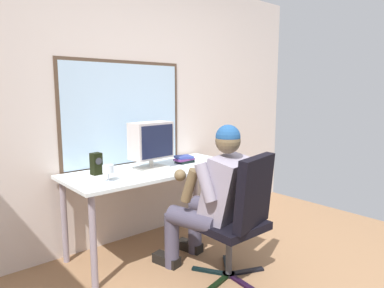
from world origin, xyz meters
TOP-DOWN VIEW (x-y plane):
  - wall_rear at (-0.00, 1.99)m, footprint 4.66×0.08m
  - desk at (0.03, 1.59)m, footprint 1.58×0.68m
  - office_chair at (0.21, 0.71)m, footprint 0.58×0.57m
  - person_seated at (0.16, 0.97)m, footprint 0.60×0.83m
  - crt_monitor at (0.01, 1.61)m, footprint 0.39×0.23m
  - wine_glass at (-0.48, 1.46)m, footprint 0.09×0.09m
  - desk_speaker at (-0.46, 1.72)m, footprint 0.09×0.09m
  - book_stack at (0.39, 1.61)m, footprint 0.20×0.16m

SIDE VIEW (x-z plane):
  - office_chair at x=0.21m, z-range 0.06..1.03m
  - person_seated at x=0.16m, z-range 0.02..1.21m
  - desk at x=0.03m, z-range 0.29..1.04m
  - book_stack at x=0.39m, z-range 0.75..0.82m
  - wine_glass at x=-0.48m, z-range 0.77..0.90m
  - desk_speaker at x=-0.46m, z-range 0.75..0.93m
  - crt_monitor at x=0.01m, z-range 0.78..1.20m
  - wall_rear at x=0.00m, z-range 0.00..2.54m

